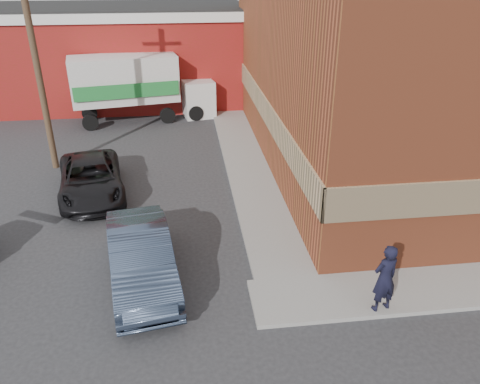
{
  "coord_description": "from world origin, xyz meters",
  "views": [
    {
      "loc": [
        -1.97,
        -10.23,
        7.92
      ],
      "look_at": [
        -0.42,
        2.14,
        1.75
      ],
      "focal_mm": 35.0,
      "sensor_mm": 36.0,
      "label": 1
    }
  ],
  "objects_px": {
    "sedan": "(141,257)",
    "box_truck": "(138,84)",
    "warehouse": "(114,54)",
    "suv_a": "(91,179)",
    "brick_building": "(429,46)",
    "man": "(385,278)",
    "utility_pole": "(35,53)"
  },
  "relations": [
    {
      "from": "sedan",
      "to": "suv_a",
      "type": "bearing_deg",
      "value": 102.39
    },
    {
      "from": "suv_a",
      "to": "box_truck",
      "type": "relative_size",
      "value": 0.66
    },
    {
      "from": "man",
      "to": "box_truck",
      "type": "distance_m",
      "value": 18.17
    },
    {
      "from": "sedan",
      "to": "brick_building",
      "type": "bearing_deg",
      "value": 26.66
    },
    {
      "from": "sedan",
      "to": "suv_a",
      "type": "height_order",
      "value": "sedan"
    },
    {
      "from": "warehouse",
      "to": "man",
      "type": "distance_m",
      "value": 23.29
    },
    {
      "from": "brick_building",
      "to": "man",
      "type": "xyz_separation_m",
      "value": [
        -5.85,
        -10.55,
        -3.64
      ]
    },
    {
      "from": "brick_building",
      "to": "warehouse",
      "type": "xyz_separation_m",
      "value": [
        -14.5,
        11.0,
        -1.87
      ]
    },
    {
      "from": "suv_a",
      "to": "utility_pole",
      "type": "bearing_deg",
      "value": 113.85
    },
    {
      "from": "brick_building",
      "to": "sedan",
      "type": "bearing_deg",
      "value": -144.26
    },
    {
      "from": "man",
      "to": "suv_a",
      "type": "relative_size",
      "value": 0.38
    },
    {
      "from": "suv_a",
      "to": "warehouse",
      "type": "bearing_deg",
      "value": 81.45
    },
    {
      "from": "suv_a",
      "to": "box_truck",
      "type": "height_order",
      "value": "box_truck"
    },
    {
      "from": "brick_building",
      "to": "utility_pole",
      "type": "height_order",
      "value": "brick_building"
    },
    {
      "from": "brick_building",
      "to": "man",
      "type": "relative_size",
      "value": 9.89
    },
    {
      "from": "man",
      "to": "suv_a",
      "type": "bearing_deg",
      "value": -58.34
    },
    {
      "from": "man",
      "to": "utility_pole",
      "type": "bearing_deg",
      "value": -61.3
    },
    {
      "from": "warehouse",
      "to": "sedan",
      "type": "xyz_separation_m",
      "value": [
        2.69,
        -19.5,
        -2.05
      ]
    },
    {
      "from": "utility_pole",
      "to": "suv_a",
      "type": "relative_size",
      "value": 1.86
    },
    {
      "from": "utility_pole",
      "to": "suv_a",
      "type": "bearing_deg",
      "value": -55.59
    },
    {
      "from": "man",
      "to": "sedan",
      "type": "height_order",
      "value": "man"
    },
    {
      "from": "warehouse",
      "to": "man",
      "type": "relative_size",
      "value": 8.84
    },
    {
      "from": "brick_building",
      "to": "man",
      "type": "bearing_deg",
      "value": -119.02
    },
    {
      "from": "utility_pole",
      "to": "man",
      "type": "bearing_deg",
      "value": -46.12
    },
    {
      "from": "sedan",
      "to": "suv_a",
      "type": "distance_m",
      "value": 6.02
    },
    {
      "from": "sedan",
      "to": "utility_pole",
      "type": "bearing_deg",
      "value": 107.16
    },
    {
      "from": "sedan",
      "to": "man",
      "type": "bearing_deg",
      "value": -28.08
    },
    {
      "from": "box_truck",
      "to": "suv_a",
      "type": "bearing_deg",
      "value": -108.19
    },
    {
      "from": "brick_building",
      "to": "utility_pole",
      "type": "xyz_separation_m",
      "value": [
        -16.0,
        0.0,
        0.06
      ]
    },
    {
      "from": "sedan",
      "to": "box_truck",
      "type": "height_order",
      "value": "box_truck"
    },
    {
      "from": "warehouse",
      "to": "box_truck",
      "type": "xyz_separation_m",
      "value": [
        1.72,
        -4.78,
        -0.78
      ]
    },
    {
      "from": "utility_pole",
      "to": "man",
      "type": "distance_m",
      "value": 15.1
    }
  ]
}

